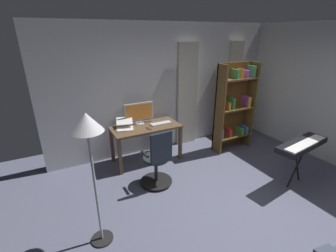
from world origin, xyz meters
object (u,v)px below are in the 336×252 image
object	(u,v)px
desk	(146,131)
office_chair	(158,161)
computer_monitor	(139,112)
bookshelf	(234,107)
computer_keyboard	(161,123)
piano_keyboard	(302,146)
cell_phone_face_up	(149,128)
floor_lamp	(88,135)
laptop	(125,126)

from	to	relation	value
desk	office_chair	bearing A→B (deg)	79.60
computer_monitor	bookshelf	distance (m)	2.07
desk	computer_keyboard	bearing A→B (deg)	175.43
office_chair	piano_keyboard	size ratio (longest dim) A/B	0.93
cell_phone_face_up	bookshelf	bearing A→B (deg)	173.43
computer_keyboard	bookshelf	size ratio (longest dim) A/B	0.23
cell_phone_face_up	floor_lamp	world-z (taller)	floor_lamp
computer_monitor	piano_keyboard	world-z (taller)	computer_monitor
desk	piano_keyboard	distance (m)	2.79
piano_keyboard	desk	bearing A→B (deg)	-52.52
cell_phone_face_up	piano_keyboard	world-z (taller)	piano_keyboard
computer_monitor	cell_phone_face_up	bearing A→B (deg)	98.42
cell_phone_face_up	bookshelf	size ratio (longest dim) A/B	0.08
desk	computer_keyboard	world-z (taller)	computer_keyboard
desk	piano_keyboard	size ratio (longest dim) A/B	1.21
office_chair	cell_phone_face_up	distance (m)	0.83
bookshelf	floor_lamp	bearing A→B (deg)	21.74
floor_lamp	piano_keyboard	bearing A→B (deg)	174.18
bookshelf	desk	bearing A→B (deg)	-9.83
piano_keyboard	bookshelf	bearing A→B (deg)	-96.59
office_chair	computer_monitor	world-z (taller)	computer_monitor
laptop	piano_keyboard	world-z (taller)	laptop
piano_keyboard	cell_phone_face_up	bearing A→B (deg)	-50.30
laptop	desk	bearing A→B (deg)	-173.54
office_chair	computer_monitor	distance (m)	1.23
computer_monitor	bookshelf	bearing A→B (deg)	165.00
bookshelf	piano_keyboard	xyz separation A→B (m)	(-0.03, 1.63, -0.22)
cell_phone_face_up	floor_lamp	xyz separation A→B (m)	(1.31, 1.49, 0.72)
computer_monitor	desk	bearing A→B (deg)	104.54
office_chair	laptop	xyz separation A→B (m)	(0.24, -0.98, 0.34)
office_chair	piano_keyboard	distance (m)	2.41
piano_keyboard	laptop	bearing A→B (deg)	-48.24
bookshelf	cell_phone_face_up	bearing A→B (deg)	-5.59
laptop	piano_keyboard	xyz separation A→B (m)	(-2.38, 2.04, -0.06)
computer_keyboard	bookshelf	xyz separation A→B (m)	(-1.62, 0.31, 0.20)
desk	office_chair	size ratio (longest dim) A/B	1.30
cell_phone_face_up	computer_monitor	bearing A→B (deg)	-82.56
office_chair	laptop	distance (m)	1.06
cell_phone_face_up	floor_lamp	distance (m)	2.11
computer_monitor	cell_phone_face_up	distance (m)	0.42
bookshelf	piano_keyboard	size ratio (longest dim) A/B	1.71
laptop	cell_phone_face_up	xyz separation A→B (m)	(-0.40, 0.22, -0.05)
bookshelf	piano_keyboard	distance (m)	1.65
computer_monitor	laptop	bearing A→B (deg)	19.56
floor_lamp	bookshelf	bearing A→B (deg)	-158.26
computer_monitor	floor_lamp	distance (m)	2.27
desk	computer_monitor	world-z (taller)	computer_monitor
computer_monitor	bookshelf	xyz separation A→B (m)	(-2.00, 0.54, -0.03)
computer_keyboard	floor_lamp	world-z (taller)	floor_lamp
desk	laptop	size ratio (longest dim) A/B	3.21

